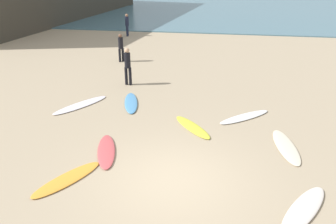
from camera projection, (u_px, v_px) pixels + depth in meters
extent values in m
plane|color=tan|center=(172.00, 180.00, 9.37)|extent=(120.00, 120.00, 0.00)
cube|color=slate|center=(216.00, 3.00, 45.31)|extent=(120.00, 40.00, 0.08)
ellipsoid|color=yellow|center=(192.00, 127.00, 12.23)|extent=(1.67, 1.94, 0.08)
ellipsoid|color=#D65254|center=(106.00, 151.00, 10.71)|extent=(1.14, 2.17, 0.08)
ellipsoid|color=orange|center=(67.00, 179.00, 9.37)|extent=(1.60, 2.17, 0.06)
ellipsoid|color=#5297D2|center=(131.00, 103.00, 14.27)|extent=(1.10, 2.30, 0.09)
ellipsoid|color=white|center=(81.00, 105.00, 14.08)|extent=(1.86, 2.50, 0.06)
ellipsoid|color=beige|center=(286.00, 147.00, 10.98)|extent=(0.90, 2.35, 0.06)
ellipsoid|color=silver|center=(304.00, 209.00, 8.23)|extent=(1.68, 2.21, 0.08)
ellipsoid|color=white|center=(244.00, 117.00, 13.01)|extent=(2.12, 1.88, 0.07)
cylinder|color=#191E33|center=(128.00, 31.00, 26.51)|extent=(0.14, 0.14, 0.80)
cylinder|color=#191E33|center=(127.00, 31.00, 26.33)|extent=(0.14, 0.14, 0.80)
cylinder|color=#191E33|center=(127.00, 21.00, 26.12)|extent=(0.29, 0.29, 0.66)
sphere|color=#9E7051|center=(127.00, 15.00, 25.93)|extent=(0.22, 0.22, 0.22)
cylinder|color=black|center=(123.00, 55.00, 19.95)|extent=(0.14, 0.14, 0.77)
cylinder|color=black|center=(120.00, 55.00, 19.85)|extent=(0.14, 0.14, 0.77)
cylinder|color=black|center=(121.00, 43.00, 19.61)|extent=(0.40, 0.40, 0.64)
sphere|color=brown|center=(120.00, 36.00, 19.43)|extent=(0.21, 0.21, 0.21)
cylinder|color=black|center=(126.00, 76.00, 16.26)|extent=(0.14, 0.14, 0.85)
cylinder|color=black|center=(130.00, 76.00, 16.21)|extent=(0.14, 0.14, 0.85)
cylinder|color=black|center=(127.00, 60.00, 15.92)|extent=(0.30, 0.30, 0.70)
sphere|color=tan|center=(127.00, 50.00, 15.73)|extent=(0.23, 0.23, 0.23)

